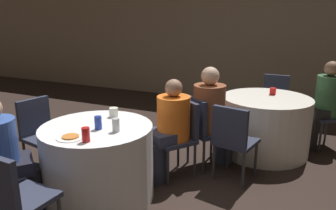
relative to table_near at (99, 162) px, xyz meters
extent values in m
plane|color=#332621|center=(0.08, -0.12, -0.37)|extent=(16.00, 16.00, 0.00)
cube|color=gray|center=(0.08, 4.23, 1.03)|extent=(16.00, 0.06, 2.80)
cylinder|color=white|center=(0.00, 0.00, 0.00)|extent=(1.06, 1.06, 0.73)
cylinder|color=white|center=(1.30, 1.79, 0.00)|extent=(1.12, 1.12, 0.73)
cube|color=#2D3347|center=(-0.83, 0.17, 0.06)|extent=(0.47, 0.47, 0.04)
cube|color=#2D3347|center=(-1.01, 0.21, 0.28)|extent=(0.13, 0.38, 0.40)
cylinder|color=#333338|center=(-0.63, 0.31, -0.17)|extent=(0.03, 0.03, 0.40)
cylinder|color=#333338|center=(-0.70, -0.03, -0.17)|extent=(0.03, 0.03, 0.40)
cylinder|color=#333338|center=(-0.96, 0.37, -0.17)|extent=(0.03, 0.03, 0.40)
cylinder|color=#333338|center=(-1.03, 0.04, -0.17)|extent=(0.03, 0.03, 0.40)
cube|color=#2D3347|center=(-0.54, -0.66, 0.06)|extent=(0.56, 0.56, 0.04)
cylinder|color=#333338|center=(-0.56, -0.42, -0.17)|extent=(0.03, 0.03, 0.40)
cylinder|color=#333338|center=(-0.30, -0.63, -0.17)|extent=(0.03, 0.03, 0.40)
cube|color=#2D3347|center=(-0.06, -0.85, 0.06)|extent=(0.43, 0.43, 0.04)
cylinder|color=#333338|center=(-0.22, -0.67, -0.17)|extent=(0.03, 0.03, 0.40)
cube|color=#2D3347|center=(0.49, 0.69, 0.06)|extent=(0.56, 0.56, 0.04)
cube|color=#2D3347|center=(0.60, 0.84, 0.28)|extent=(0.34, 0.26, 0.40)
cylinder|color=#333338|center=(0.53, 0.46, -0.17)|extent=(0.03, 0.03, 0.40)
cylinder|color=#333338|center=(0.25, 0.65, -0.17)|extent=(0.03, 0.03, 0.40)
cylinder|color=#333338|center=(0.73, 0.73, -0.17)|extent=(0.03, 0.03, 0.40)
cylinder|color=#333338|center=(0.45, 0.93, -0.17)|extent=(0.03, 0.03, 0.40)
cube|color=#2D3347|center=(0.76, 1.10, 0.06)|extent=(0.56, 0.56, 0.04)
cube|color=#2D3347|center=(0.65, 0.96, 0.28)|extent=(0.33, 0.27, 0.40)
cylinder|color=#333338|center=(0.73, 1.34, -0.17)|extent=(0.03, 0.03, 0.40)
cylinder|color=#333338|center=(1.00, 1.13, -0.17)|extent=(0.03, 0.03, 0.40)
cylinder|color=#333338|center=(0.52, 1.07, -0.17)|extent=(0.03, 0.03, 0.40)
cylinder|color=#333338|center=(0.79, 0.86, -0.17)|extent=(0.03, 0.03, 0.40)
cube|color=#2D3347|center=(1.30, 2.67, 0.06)|extent=(0.40, 0.40, 0.04)
cube|color=#2D3347|center=(1.30, 2.85, 0.28)|extent=(0.38, 0.05, 0.40)
cylinder|color=#333338|center=(1.47, 2.50, -0.17)|extent=(0.03, 0.03, 0.40)
cylinder|color=#333338|center=(1.13, 2.50, -0.17)|extent=(0.03, 0.03, 0.40)
cylinder|color=#333338|center=(1.47, 2.84, -0.17)|extent=(0.03, 0.03, 0.40)
cylinder|color=#333338|center=(1.13, 2.84, -0.17)|extent=(0.03, 0.03, 0.40)
cube|color=#2D3347|center=(2.02, 2.30, 0.06)|extent=(0.56, 0.56, 0.04)
cylinder|color=#333338|center=(1.98, 2.06, -0.17)|extent=(0.03, 0.03, 0.40)
cylinder|color=#333338|center=(1.78, 2.34, -0.17)|extent=(0.03, 0.03, 0.40)
cylinder|color=#333338|center=(2.06, 2.54, -0.17)|extent=(0.03, 0.03, 0.40)
cube|color=#2D3347|center=(1.12, 0.93, 0.06)|extent=(0.47, 0.47, 0.04)
cube|color=#2D3347|center=(1.09, 0.75, 0.28)|extent=(0.38, 0.13, 0.40)
cylinder|color=#333338|center=(0.99, 1.13, -0.17)|extent=(0.03, 0.03, 0.40)
cylinder|color=#333338|center=(1.32, 1.06, -0.17)|extent=(0.03, 0.03, 0.40)
cylinder|color=#333338|center=(0.92, 0.80, -0.17)|extent=(0.03, 0.03, 0.40)
cylinder|color=#333338|center=(1.26, 0.73, -0.17)|extent=(0.03, 0.03, 0.40)
cylinder|color=#282828|center=(1.84, 2.17, -0.15)|extent=(0.24, 0.24, 0.44)
cube|color=#282828|center=(1.93, 2.24, 0.13)|extent=(0.44, 0.44, 0.12)
cylinder|color=#38663D|center=(2.02, 2.30, 0.34)|extent=(0.33, 0.33, 0.53)
sphere|color=#997056|center=(2.02, 2.30, 0.70)|extent=(0.19, 0.19, 0.19)
cylinder|color=#33384C|center=(0.90, 1.27, -0.15)|extent=(0.24, 0.24, 0.44)
cube|color=#33384C|center=(0.83, 1.18, 0.13)|extent=(0.47, 0.46, 0.12)
cylinder|color=brown|center=(0.76, 1.10, 0.35)|extent=(0.36, 0.36, 0.54)
sphere|color=#DBB293|center=(0.76, 1.10, 0.72)|extent=(0.21, 0.21, 0.21)
cylinder|color=#33384C|center=(0.36, 0.51, -0.15)|extent=(0.24, 0.24, 0.44)
cube|color=#33384C|center=(0.43, 0.60, 0.13)|extent=(0.46, 0.46, 0.12)
cylinder|color=orange|center=(0.49, 0.69, 0.31)|extent=(0.36, 0.36, 0.47)
sphere|color=#997056|center=(0.49, 0.69, 0.64)|extent=(0.18, 0.18, 0.18)
cylinder|color=black|center=(-0.40, -0.49, -0.15)|extent=(0.24, 0.24, 0.44)
cube|color=black|center=(-0.47, -0.57, 0.13)|extent=(0.46, 0.46, 0.12)
cylinder|color=white|center=(-0.02, -0.33, 0.37)|extent=(0.24, 0.24, 0.01)
cylinder|color=orange|center=(-0.02, -0.33, 0.38)|extent=(0.14, 0.14, 0.01)
cylinder|color=red|center=(0.15, -0.35, 0.43)|extent=(0.07, 0.07, 0.12)
cylinder|color=silver|center=(0.24, -0.04, 0.43)|extent=(0.07, 0.07, 0.12)
cylinder|color=#1E38A5|center=(0.06, -0.05, 0.43)|extent=(0.07, 0.07, 0.12)
cylinder|color=silver|center=(-0.02, 0.32, 0.41)|extent=(0.09, 0.09, 0.09)
cylinder|color=red|center=(1.35, 1.97, 0.41)|extent=(0.08, 0.08, 0.09)
camera|label=1|loc=(1.80, -2.37, 1.38)|focal=35.00mm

